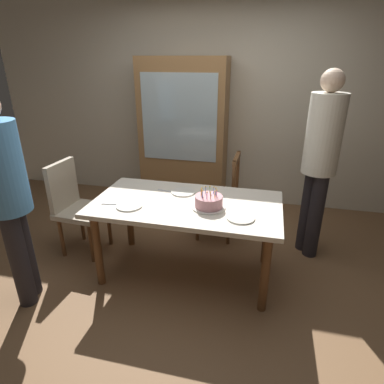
# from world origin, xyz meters

# --- Properties ---
(ground) EXTENTS (6.40, 6.40, 0.00)m
(ground) POSITION_xyz_m (0.00, 0.00, 0.00)
(ground) COLOR brown
(back_wall) EXTENTS (6.40, 0.10, 2.60)m
(back_wall) POSITION_xyz_m (0.00, 1.85, 1.30)
(back_wall) COLOR beige
(back_wall) RESTS_ON ground
(dining_table) EXTENTS (1.62, 0.87, 0.73)m
(dining_table) POSITION_xyz_m (0.00, 0.00, 0.64)
(dining_table) COLOR silver
(dining_table) RESTS_ON ground
(birthday_cake) EXTENTS (0.28, 0.28, 0.17)m
(birthday_cake) POSITION_xyz_m (0.21, -0.07, 0.78)
(birthday_cake) COLOR silver
(birthday_cake) RESTS_ON dining_table
(plate_near_celebrant) EXTENTS (0.22, 0.22, 0.01)m
(plate_near_celebrant) POSITION_xyz_m (-0.45, -0.20, 0.73)
(plate_near_celebrant) COLOR silver
(plate_near_celebrant) RESTS_ON dining_table
(plate_far_side) EXTENTS (0.22, 0.22, 0.01)m
(plate_far_side) POSITION_xyz_m (-0.08, 0.20, 0.73)
(plate_far_side) COLOR silver
(plate_far_side) RESTS_ON dining_table
(plate_near_guest) EXTENTS (0.22, 0.22, 0.01)m
(plate_near_guest) POSITION_xyz_m (0.49, -0.20, 0.73)
(plate_near_guest) COLOR silver
(plate_near_guest) RESTS_ON dining_table
(fork_near_celebrant) EXTENTS (0.18, 0.04, 0.01)m
(fork_near_celebrant) POSITION_xyz_m (-0.61, -0.19, 0.73)
(fork_near_celebrant) COLOR silver
(fork_near_celebrant) RESTS_ON dining_table
(fork_far_side) EXTENTS (0.18, 0.04, 0.01)m
(fork_far_side) POSITION_xyz_m (-0.24, 0.19, 0.73)
(fork_far_side) COLOR silver
(fork_far_side) RESTS_ON dining_table
(chair_spindle_back) EXTENTS (0.44, 0.44, 0.95)m
(chair_spindle_back) POSITION_xyz_m (0.17, 0.76, 0.46)
(chair_spindle_back) COLOR brown
(chair_spindle_back) RESTS_ON ground
(chair_upholstered) EXTENTS (0.47, 0.47, 0.95)m
(chair_upholstered) POSITION_xyz_m (-1.20, 0.13, 0.53)
(chair_upholstered) COLOR tan
(chair_upholstered) RESTS_ON ground
(person_celebrant) EXTENTS (0.32, 0.32, 1.68)m
(person_celebrant) POSITION_xyz_m (-1.20, -0.64, 0.96)
(person_celebrant) COLOR #262328
(person_celebrant) RESTS_ON ground
(person_guest) EXTENTS (0.32, 0.32, 1.80)m
(person_guest) POSITION_xyz_m (1.13, 0.64, 1.04)
(person_guest) COLOR #262328
(person_guest) RESTS_ON ground
(china_cabinet) EXTENTS (1.10, 0.45, 1.90)m
(china_cabinet) POSITION_xyz_m (-0.43, 1.56, 0.95)
(china_cabinet) COLOR #9E7042
(china_cabinet) RESTS_ON ground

